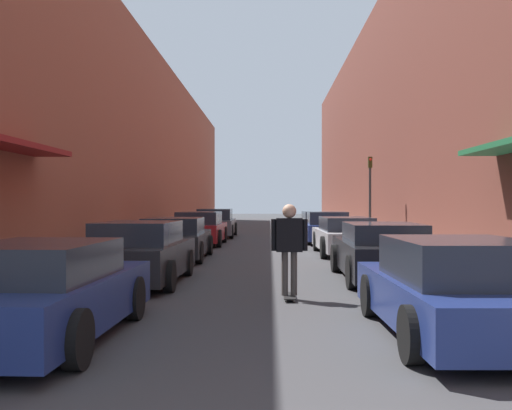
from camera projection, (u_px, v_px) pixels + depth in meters
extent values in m
plane|color=#38383A|center=(266.00, 244.00, 24.10)|extent=(126.30, 126.30, 0.00)
cube|color=#A3A099|center=(179.00, 234.00, 29.95)|extent=(1.80, 57.41, 0.12)
cube|color=#A3A099|center=(355.00, 235.00, 29.73)|extent=(1.80, 57.41, 0.12)
cube|color=brown|center=(124.00, 146.00, 30.00)|extent=(4.00, 57.41, 9.44)
cube|color=maroon|center=(5.00, 144.00, 11.29)|extent=(1.00, 4.80, 0.12)
cube|color=brown|center=(411.00, 123.00, 29.63)|extent=(4.00, 57.41, 11.79)
cube|color=navy|center=(45.00, 302.00, 7.20)|extent=(1.81, 4.13, 0.62)
cube|color=#232833|center=(39.00, 261.00, 6.99)|extent=(1.56, 2.16, 0.45)
cylinder|color=black|center=(23.00, 298.00, 8.49)|extent=(0.18, 0.64, 0.64)
cylinder|color=black|center=(135.00, 298.00, 8.45)|extent=(0.18, 0.64, 0.64)
cylinder|color=black|center=(77.00, 339.00, 5.91)|extent=(0.18, 0.64, 0.64)
cube|color=#232326|center=(140.00, 259.00, 12.29)|extent=(1.83, 4.08, 0.69)
cube|color=#232833|center=(138.00, 233.00, 12.08)|extent=(1.58, 2.14, 0.47)
cylinder|color=black|center=(117.00, 262.00, 13.56)|extent=(0.18, 0.63, 0.63)
cylinder|color=black|center=(188.00, 263.00, 13.52)|extent=(0.18, 0.63, 0.63)
cylinder|color=black|center=(82.00, 276.00, 11.05)|extent=(0.18, 0.63, 0.63)
cylinder|color=black|center=(169.00, 276.00, 11.01)|extent=(0.18, 0.63, 0.63)
cube|color=#232326|center=(175.00, 243.00, 17.51)|extent=(1.97, 4.42, 0.64)
cube|color=#232833|center=(174.00, 225.00, 17.29)|extent=(1.70, 2.31, 0.45)
cylinder|color=black|center=(154.00, 245.00, 18.89)|extent=(0.18, 0.65, 0.65)
cylinder|color=black|center=(209.00, 245.00, 18.84)|extent=(0.18, 0.65, 0.65)
cylinder|color=black|center=(135.00, 252.00, 16.18)|extent=(0.18, 0.65, 0.65)
cylinder|color=black|center=(199.00, 252.00, 16.13)|extent=(0.18, 0.65, 0.65)
cube|color=maroon|center=(200.00, 232.00, 23.42)|extent=(1.94, 4.33, 0.67)
cube|color=#232833|center=(199.00, 218.00, 23.21)|extent=(1.68, 2.27, 0.50)
cylinder|color=black|center=(183.00, 234.00, 24.78)|extent=(0.18, 0.69, 0.69)
cylinder|color=black|center=(224.00, 235.00, 24.74)|extent=(0.18, 0.69, 0.69)
cylinder|color=black|center=(172.00, 238.00, 22.11)|extent=(0.18, 0.69, 0.69)
cylinder|color=black|center=(219.00, 238.00, 22.07)|extent=(0.18, 0.69, 0.69)
cube|color=#515459|center=(216.00, 226.00, 28.83)|extent=(1.92, 4.81, 0.69)
cube|color=#232833|center=(215.00, 214.00, 28.59)|extent=(1.66, 2.51, 0.54)
cylinder|color=black|center=(201.00, 229.00, 30.34)|extent=(0.18, 0.68, 0.68)
cylinder|color=black|center=(235.00, 229.00, 30.29)|extent=(0.18, 0.68, 0.68)
cylinder|color=black|center=(194.00, 232.00, 27.37)|extent=(0.18, 0.68, 0.68)
cylinder|color=black|center=(231.00, 232.00, 27.33)|extent=(0.18, 0.68, 0.68)
cube|color=navy|center=(455.00, 301.00, 7.40)|extent=(1.90, 4.21, 0.58)
cube|color=#232833|center=(461.00, 260.00, 7.19)|extent=(1.64, 2.20, 0.52)
cylinder|color=black|center=(369.00, 295.00, 8.72)|extent=(0.18, 0.64, 0.64)
cylinder|color=black|center=(486.00, 296.00, 8.68)|extent=(0.18, 0.64, 0.64)
cylinder|color=black|center=(411.00, 335.00, 6.13)|extent=(0.18, 0.64, 0.64)
cube|color=black|center=(381.00, 256.00, 12.82)|extent=(1.84, 4.65, 0.68)
cube|color=#232833|center=(383.00, 233.00, 12.59)|extent=(1.59, 2.43, 0.41)
cylinder|color=black|center=(335.00, 258.00, 14.27)|extent=(0.18, 0.69, 0.69)
cylinder|color=black|center=(404.00, 258.00, 14.23)|extent=(0.18, 0.69, 0.69)
cylinder|color=black|center=(352.00, 272.00, 11.41)|extent=(0.18, 0.69, 0.69)
cylinder|color=black|center=(438.00, 272.00, 11.37)|extent=(0.18, 0.69, 0.69)
cube|color=#B7B7BC|center=(345.00, 240.00, 19.02)|extent=(1.86, 4.69, 0.62)
cube|color=#232833|center=(346.00, 224.00, 18.79)|extent=(1.59, 2.45, 0.44)
cylinder|color=black|center=(316.00, 241.00, 20.48)|extent=(0.18, 0.70, 0.70)
cylinder|color=black|center=(364.00, 241.00, 20.44)|extent=(0.18, 0.70, 0.70)
cylinder|color=black|center=(324.00, 247.00, 17.61)|extent=(0.18, 0.70, 0.70)
cylinder|color=black|center=(379.00, 248.00, 17.56)|extent=(0.18, 0.70, 0.70)
cube|color=navy|center=(326.00, 231.00, 24.62)|extent=(1.87, 4.49, 0.64)
cube|color=#232833|center=(327.00, 218.00, 24.40)|extent=(1.62, 2.34, 0.52)
cylinder|color=black|center=(304.00, 233.00, 26.03)|extent=(0.18, 0.65, 0.65)
cylinder|color=black|center=(343.00, 233.00, 25.99)|extent=(0.18, 0.65, 0.65)
cylinder|color=black|center=(308.00, 237.00, 23.26)|extent=(0.18, 0.65, 0.65)
cylinder|color=black|center=(352.00, 237.00, 23.22)|extent=(0.18, 0.65, 0.65)
cube|color=silver|center=(319.00, 226.00, 29.97)|extent=(2.02, 4.63, 0.66)
cube|color=#232833|center=(319.00, 215.00, 29.74)|extent=(1.73, 2.43, 0.41)
cylinder|color=black|center=(300.00, 228.00, 31.41)|extent=(0.18, 0.70, 0.70)
cylinder|color=black|center=(334.00, 228.00, 31.37)|extent=(0.18, 0.70, 0.70)
cylinder|color=black|center=(303.00, 230.00, 28.57)|extent=(0.18, 0.70, 0.70)
cylinder|color=black|center=(340.00, 230.00, 28.53)|extent=(0.18, 0.70, 0.70)
cube|color=black|center=(289.00, 296.00, 10.22)|extent=(0.20, 0.78, 0.02)
cylinder|color=beige|center=(285.00, 296.00, 10.48)|extent=(0.03, 0.06, 0.06)
cylinder|color=beige|center=(293.00, 296.00, 10.47)|extent=(0.03, 0.06, 0.06)
cylinder|color=beige|center=(285.00, 300.00, 9.98)|extent=(0.03, 0.06, 0.06)
cylinder|color=beige|center=(294.00, 300.00, 9.97)|extent=(0.03, 0.06, 0.06)
cylinder|color=#47423D|center=(285.00, 273.00, 10.22)|extent=(0.12, 0.12, 0.79)
cylinder|color=#47423D|center=(294.00, 274.00, 10.22)|extent=(0.12, 0.12, 0.79)
cube|color=black|center=(289.00, 235.00, 10.22)|extent=(0.47, 0.21, 0.60)
sphere|color=tan|center=(289.00, 211.00, 10.22)|extent=(0.25, 0.25, 0.25)
cylinder|color=black|center=(274.00, 235.00, 10.23)|extent=(0.09, 0.09, 0.57)
cylinder|color=black|center=(305.00, 235.00, 10.21)|extent=(0.09, 0.09, 0.57)
cylinder|color=#2D2D2D|center=(370.00, 200.00, 23.19)|extent=(0.10, 0.10, 3.48)
cube|color=#332D0F|center=(370.00, 162.00, 23.19)|extent=(0.16, 0.16, 0.45)
sphere|color=red|center=(370.00, 159.00, 23.10)|extent=(0.11, 0.11, 0.11)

